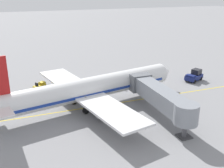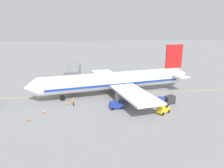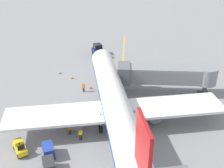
{
  "view_description": "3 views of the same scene",
  "coord_description": "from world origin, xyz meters",
  "px_view_note": "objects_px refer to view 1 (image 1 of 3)",
  "views": [
    {
      "loc": [
        41.42,
        -11.46,
        19.53
      ],
      "look_at": [
        -1.23,
        4.98,
        3.24
      ],
      "focal_mm": 44.14,
      "sensor_mm": 36.0,
      "label": 1
    },
    {
      "loc": [
        -44.47,
        6.87,
        14.44
      ],
      "look_at": [
        -2.96,
        1.44,
        3.17
      ],
      "focal_mm": 33.67,
      "sensor_mm": 36.0,
      "label": 2
    },
    {
      "loc": [
        1.03,
        -32.72,
        23.86
      ],
      "look_at": [
        -1.32,
        6.42,
        3.15
      ],
      "focal_mm": 45.42,
      "sensor_mm": 36.0,
      "label": 3
    }
  ],
  "objects_px": {
    "safety_cone_nose_left": "(130,88)",
    "safety_cone_nose_right": "(138,80)",
    "baggage_tug_trailing": "(82,86)",
    "baggage_cart_front": "(40,91)",
    "baggage_tug_lead": "(40,86)",
    "safety_cone_wing_tip": "(140,75)",
    "parked_airliner": "(88,89)",
    "ground_crew_marshaller": "(64,92)",
    "ground_crew_wing_walker": "(61,95)",
    "baggage_cart_second_in_train": "(26,95)",
    "jet_bridge": "(161,97)",
    "pushback_tractor": "(194,76)",
    "ground_crew_loader": "(123,84)"
  },
  "relations": [
    {
      "from": "ground_crew_marshaller",
      "to": "safety_cone_nose_right",
      "type": "height_order",
      "value": "ground_crew_marshaller"
    },
    {
      "from": "ground_crew_wing_walker",
      "to": "ground_crew_marshaller",
      "type": "height_order",
      "value": "same"
    },
    {
      "from": "safety_cone_nose_left",
      "to": "parked_airliner",
      "type": "bearing_deg",
      "value": -64.38
    },
    {
      "from": "ground_crew_marshaller",
      "to": "safety_cone_nose_right",
      "type": "xyz_separation_m",
      "value": [
        -2.79,
        16.67,
        -0.66
      ]
    },
    {
      "from": "parked_airliner",
      "to": "baggage_tug_lead",
      "type": "relative_size",
      "value": 13.56
    },
    {
      "from": "baggage_tug_lead",
      "to": "baggage_cart_second_in_train",
      "type": "relative_size",
      "value": 0.94
    },
    {
      "from": "baggage_tug_lead",
      "to": "baggage_tug_trailing",
      "type": "relative_size",
      "value": 1.04
    },
    {
      "from": "parked_airliner",
      "to": "ground_crew_wing_walker",
      "type": "height_order",
      "value": "parked_airliner"
    },
    {
      "from": "parked_airliner",
      "to": "baggage_cart_second_in_train",
      "type": "distance_m",
      "value": 12.19
    },
    {
      "from": "baggage_cart_front",
      "to": "ground_crew_wing_walker",
      "type": "xyz_separation_m",
      "value": [
        3.37,
        3.29,
        0.0
      ]
    },
    {
      "from": "baggage_cart_second_in_train",
      "to": "jet_bridge",
      "type": "bearing_deg",
      "value": 51.7
    },
    {
      "from": "ground_crew_wing_walker",
      "to": "baggage_cart_second_in_train",
      "type": "bearing_deg",
      "value": -114.42
    },
    {
      "from": "ground_crew_marshaller",
      "to": "safety_cone_wing_tip",
      "type": "height_order",
      "value": "ground_crew_marshaller"
    },
    {
      "from": "parked_airliner",
      "to": "baggage_tug_lead",
      "type": "distance_m",
      "value": 13.49
    },
    {
      "from": "jet_bridge",
      "to": "ground_crew_wing_walker",
      "type": "relative_size",
      "value": 9.61
    },
    {
      "from": "parked_airliner",
      "to": "baggage_tug_lead",
      "type": "height_order",
      "value": "parked_airliner"
    },
    {
      "from": "parked_airliner",
      "to": "baggage_cart_front",
      "type": "relative_size",
      "value": 12.69
    },
    {
      "from": "pushback_tractor",
      "to": "baggage_cart_front",
      "type": "xyz_separation_m",
      "value": [
        -2.83,
        -32.66,
        -0.15
      ]
    },
    {
      "from": "ground_crew_loader",
      "to": "ground_crew_marshaller",
      "type": "bearing_deg",
      "value": -90.57
    },
    {
      "from": "jet_bridge",
      "to": "baggage_cart_second_in_train",
      "type": "height_order",
      "value": "jet_bridge"
    },
    {
      "from": "baggage_tug_trailing",
      "to": "pushback_tractor",
      "type": "bearing_deg",
      "value": 82.13
    },
    {
      "from": "jet_bridge",
      "to": "baggage_tug_trailing",
      "type": "distance_m",
      "value": 18.47
    },
    {
      "from": "baggage_tug_trailing",
      "to": "parked_airliner",
      "type": "bearing_deg",
      "value": -7.31
    },
    {
      "from": "pushback_tractor",
      "to": "baggage_tug_lead",
      "type": "distance_m",
      "value": 32.84
    },
    {
      "from": "safety_cone_nose_right",
      "to": "baggage_cart_front",
      "type": "bearing_deg",
      "value": -87.14
    },
    {
      "from": "parked_airliner",
      "to": "safety_cone_nose_left",
      "type": "relative_size",
      "value": 62.89
    },
    {
      "from": "baggage_tug_lead",
      "to": "safety_cone_wing_tip",
      "type": "xyz_separation_m",
      "value": [
        -0.15,
        22.47,
        -0.42
      ]
    },
    {
      "from": "baggage_tug_lead",
      "to": "safety_cone_wing_tip",
      "type": "bearing_deg",
      "value": 90.38
    },
    {
      "from": "baggage_cart_second_in_train",
      "to": "ground_crew_loader",
      "type": "xyz_separation_m",
      "value": [
        1.13,
        18.58,
        0.0
      ]
    },
    {
      "from": "baggage_tug_lead",
      "to": "baggage_cart_front",
      "type": "xyz_separation_m",
      "value": [
        3.68,
        -0.47,
        0.24
      ]
    },
    {
      "from": "parked_airliner",
      "to": "ground_crew_loader",
      "type": "bearing_deg",
      "value": 123.58
    },
    {
      "from": "pushback_tractor",
      "to": "ground_crew_loader",
      "type": "relative_size",
      "value": 2.91
    },
    {
      "from": "parked_airliner",
      "to": "ground_crew_wing_walker",
      "type": "distance_m",
      "value": 6.28
    },
    {
      "from": "ground_crew_loader",
      "to": "safety_cone_nose_right",
      "type": "distance_m",
      "value": 5.74
    },
    {
      "from": "baggage_tug_lead",
      "to": "ground_crew_loader",
      "type": "height_order",
      "value": "ground_crew_loader"
    },
    {
      "from": "parked_airliner",
      "to": "ground_crew_marshaller",
      "type": "xyz_separation_m",
      "value": [
        -6.0,
        -2.92,
        -2.23
      ]
    },
    {
      "from": "baggage_tug_trailing",
      "to": "baggage_cart_front",
      "type": "bearing_deg",
      "value": -86.26
    },
    {
      "from": "jet_bridge",
      "to": "baggage_cart_second_in_train",
      "type": "bearing_deg",
      "value": -128.3
    },
    {
      "from": "baggage_tug_lead",
      "to": "ground_crew_wing_walker",
      "type": "relative_size",
      "value": 1.62
    },
    {
      "from": "ground_crew_wing_walker",
      "to": "ground_crew_marshaller",
      "type": "bearing_deg",
      "value": 148.55
    },
    {
      "from": "parked_airliner",
      "to": "baggage_cart_second_in_train",
      "type": "height_order",
      "value": "parked_airliner"
    },
    {
      "from": "ground_crew_wing_walker",
      "to": "safety_cone_nose_right",
      "type": "distance_m",
      "value": 18.23
    },
    {
      "from": "parked_airliner",
      "to": "baggage_tug_lead",
      "type": "xyz_separation_m",
      "value": [
        -11.42,
        -6.73,
        -2.47
      ]
    },
    {
      "from": "baggage_tug_trailing",
      "to": "baggage_cart_front",
      "type": "relative_size",
      "value": 0.9
    },
    {
      "from": "jet_bridge",
      "to": "ground_crew_wing_walker",
      "type": "xyz_separation_m",
      "value": [
        -12.39,
        -13.21,
        -2.51
      ]
    },
    {
      "from": "safety_cone_nose_left",
      "to": "safety_cone_nose_right",
      "type": "distance_m",
      "value": 5.34
    },
    {
      "from": "ground_crew_marshaller",
      "to": "parked_airliner",
      "type": "bearing_deg",
      "value": 25.94
    },
    {
      "from": "baggage_tug_lead",
      "to": "ground_crew_marshaller",
      "type": "bearing_deg",
      "value": 35.13
    },
    {
      "from": "safety_cone_nose_left",
      "to": "baggage_cart_front",
      "type": "bearing_deg",
      "value": -99.43
    },
    {
      "from": "safety_cone_wing_tip",
      "to": "safety_cone_nose_left",
      "type": "bearing_deg",
      "value": -39.88
    }
  ]
}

